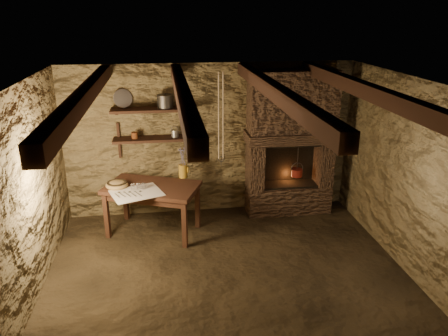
{
  "coord_description": "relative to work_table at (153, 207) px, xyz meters",
  "views": [
    {
      "loc": [
        -0.71,
        -4.59,
        3.15
      ],
      "look_at": [
        0.07,
        0.9,
        1.12
      ],
      "focal_mm": 35.0,
      "sensor_mm": 36.0,
      "label": 1
    }
  ],
  "objects": [
    {
      "name": "beam_mid_right",
      "position": [
        1.43,
        -1.32,
        1.91
      ],
      "size": [
        0.14,
        3.95,
        0.16
      ],
      "primitive_type": "cube",
      "color": "black",
      "rests_on": "ceiling"
    },
    {
      "name": "small_kettle",
      "position": [
        0.38,
        0.52,
        0.97
      ],
      "size": [
        0.18,
        0.16,
        0.17
      ],
      "primitive_type": null,
      "rotation": [
        0.0,
        0.0,
        -0.25
      ],
      "color": "#9C9B97",
      "rests_on": "shelf_lower"
    },
    {
      "name": "shelf_upper",
      "position": [
        0.08,
        0.52,
        1.35
      ],
      "size": [
        1.25,
        0.3,
        0.04
      ],
      "primitive_type": "cube",
      "color": "black",
      "rests_on": "back_wall"
    },
    {
      "name": "back_wall",
      "position": [
        0.93,
        0.68,
        0.8
      ],
      "size": [
        4.5,
        0.04,
        2.4
      ],
      "primitive_type": "cube",
      "color": "brown",
      "rests_on": "floor"
    },
    {
      "name": "iron_stockpot",
      "position": [
        0.25,
        0.52,
        1.46
      ],
      "size": [
        0.31,
        0.31,
        0.18
      ],
      "primitive_type": "cylinder",
      "rotation": [
        0.0,
        0.0,
        0.4
      ],
      "color": "#2F2C2A",
      "rests_on": "shelf_upper"
    },
    {
      "name": "linen_cloth",
      "position": [
        -0.2,
        -0.25,
        0.35
      ],
      "size": [
        0.8,
        0.73,
        0.01
      ],
      "primitive_type": "cube",
      "rotation": [
        0.0,
        0.0,
        0.35
      ],
      "color": "beige",
      "rests_on": "work_table"
    },
    {
      "name": "beam_mid_left",
      "position": [
        0.43,
        -1.32,
        1.91
      ],
      "size": [
        0.14,
        3.95,
        0.16
      ],
      "primitive_type": "cube",
      "color": "black",
      "rests_on": "ceiling"
    },
    {
      "name": "tin_pan",
      "position": [
        -0.37,
        0.62,
        1.51
      ],
      "size": [
        0.3,
        0.2,
        0.27
      ],
      "primitive_type": "cylinder",
      "rotation": [
        1.26,
        0.0,
        0.32
      ],
      "color": "#9C9B97",
      "rests_on": "shelf_upper"
    },
    {
      "name": "left_wall",
      "position": [
        -1.32,
        -1.32,
        0.8
      ],
      "size": [
        0.04,
        4.0,
        2.4
      ],
      "primitive_type": "cube",
      "color": "brown",
      "rests_on": "floor"
    },
    {
      "name": "wooden_bowl",
      "position": [
        -0.49,
        0.01,
        0.38
      ],
      "size": [
        0.35,
        0.35,
        0.11
      ],
      "primitive_type": "ellipsoid",
      "rotation": [
        0.0,
        0.0,
        0.08
      ],
      "color": "olive",
      "rests_on": "work_table"
    },
    {
      "name": "work_table",
      "position": [
        0.0,
        0.0,
        0.0
      ],
      "size": [
        1.49,
        1.18,
        0.75
      ],
      "rotation": [
        0.0,
        0.0,
        -0.38
      ],
      "color": "#321A11",
      "rests_on": "floor"
    },
    {
      "name": "red_pot",
      "position": [
        2.29,
        0.4,
        0.29
      ],
      "size": [
        0.2,
        0.18,
        0.54
      ],
      "rotation": [
        0.0,
        0.0,
        0.04
      ],
      "color": "maroon",
      "rests_on": "hearth"
    },
    {
      "name": "stoneware_jug",
      "position": [
        0.47,
        0.28,
        0.54
      ],
      "size": [
        0.17,
        0.17,
        0.46
      ],
      "rotation": [
        0.0,
        0.0,
        -0.43
      ],
      "color": "#AF8122",
      "rests_on": "work_table"
    },
    {
      "name": "drinking_glasses",
      "position": [
        -0.18,
        -0.12,
        0.4
      ],
      "size": [
        0.21,
        0.06,
        0.09
      ],
      "primitive_type": null,
      "color": "white",
      "rests_on": "linen_cloth"
    },
    {
      "name": "ceiling",
      "position": [
        0.93,
        -1.32,
        2.0
      ],
      "size": [
        4.5,
        4.0,
        0.04
      ],
      "primitive_type": "cube",
      "color": "black",
      "rests_on": "back_wall"
    },
    {
      "name": "hanging_ropes",
      "position": [
        0.98,
        -0.27,
        1.4
      ],
      "size": [
        0.08,
        0.08,
        1.2
      ],
      "primitive_type": null,
      "color": "beige",
      "rests_on": "ceiling"
    },
    {
      "name": "rusty_tin",
      "position": [
        -0.22,
        0.52,
        0.97
      ],
      "size": [
        0.11,
        0.11,
        0.1
      ],
      "primitive_type": "cylinder",
      "rotation": [
        0.0,
        0.0,
        0.18
      ],
      "color": "#502410",
      "rests_on": "shelf_lower"
    },
    {
      "name": "beam_far_right",
      "position": [
        2.43,
        -1.32,
        1.91
      ],
      "size": [
        0.14,
        3.95,
        0.16
      ],
      "primitive_type": "cube",
      "color": "black",
      "rests_on": "ceiling"
    },
    {
      "name": "front_wall",
      "position": [
        0.93,
        -3.32,
        0.8
      ],
      "size": [
        4.5,
        0.04,
        2.4
      ],
      "primitive_type": "cube",
      "color": "brown",
      "rests_on": "floor"
    },
    {
      "name": "beam_far_left",
      "position": [
        -0.57,
        -1.32,
        1.91
      ],
      "size": [
        0.14,
        3.95,
        0.16
      ],
      "primitive_type": "cube",
      "color": "black",
      "rests_on": "ceiling"
    },
    {
      "name": "floor",
      "position": [
        0.93,
        -1.32,
        -0.4
      ],
      "size": [
        4.5,
        4.5,
        0.0
      ],
      "primitive_type": "plane",
      "color": "black",
      "rests_on": "ground"
    },
    {
      "name": "hearth",
      "position": [
        2.18,
        0.45,
        0.82
      ],
      "size": [
        1.43,
        0.51,
        2.3
      ],
      "color": "#34231A",
      "rests_on": "floor"
    },
    {
      "name": "shelf_lower",
      "position": [
        0.08,
        0.52,
        0.9
      ],
      "size": [
        1.25,
        0.3,
        0.04
      ],
      "primitive_type": "cube",
      "color": "black",
      "rests_on": "back_wall"
    },
    {
      "name": "pewter_cutlery_row",
      "position": [
        -0.2,
        -0.27,
        0.36
      ],
      "size": [
        0.59,
        0.39,
        0.01
      ],
      "primitive_type": null,
      "rotation": [
        0.0,
        0.0,
        0.35
      ],
      "color": "gray",
      "rests_on": "linen_cloth"
    },
    {
      "name": "right_wall",
      "position": [
        3.18,
        -1.32,
        0.8
      ],
      "size": [
        0.04,
        4.0,
        2.4
      ],
      "primitive_type": "cube",
      "color": "brown",
      "rests_on": "floor"
    }
  ]
}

